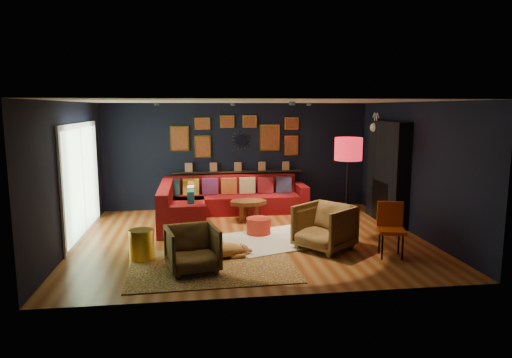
{
  "coord_description": "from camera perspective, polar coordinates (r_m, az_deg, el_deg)",
  "views": [
    {
      "loc": [
        -1.04,
        -8.44,
        2.49
      ],
      "look_at": [
        0.13,
        0.3,
        1.11
      ],
      "focal_mm": 32.0,
      "sensor_mm": 36.0,
      "label": 1
    }
  ],
  "objects": [
    {
      "name": "dog",
      "position": [
        7.69,
        -4.57,
        -8.53
      ],
      "size": [
        1.14,
        0.64,
        0.35
      ],
      "primitive_type": null,
      "rotation": [
        0.0,
        0.0,
        0.1
      ],
      "color": "#BE8844",
      "rests_on": "leopard_rug"
    },
    {
      "name": "floor",
      "position": [
        8.86,
        -0.6,
        -7.4
      ],
      "size": [
        6.5,
        6.5,
        0.0
      ],
      "primitive_type": "plane",
      "color": "#9B5F2D",
      "rests_on": "ground"
    },
    {
      "name": "gold_stool",
      "position": [
        7.82,
        -14.1,
        -7.97
      ],
      "size": [
        0.41,
        0.41,
        0.51
      ],
      "primitive_type": "cylinder",
      "color": "gold",
      "rests_on": "ground"
    },
    {
      "name": "gallery_wall",
      "position": [
        11.22,
        -2.41,
        5.43
      ],
      "size": [
        3.15,
        0.04,
        1.02
      ],
      "color": "gold",
      "rests_on": "room_walls"
    },
    {
      "name": "orange_chair",
      "position": [
        8.05,
        16.49,
        -5.47
      ],
      "size": [
        0.52,
        0.52,
        0.91
      ],
      "rotation": [
        0.0,
        0.0,
        -0.25
      ],
      "color": "black",
      "rests_on": "ground"
    },
    {
      "name": "leopard_rug",
      "position": [
        7.36,
        -5.43,
        -10.81
      ],
      "size": [
        2.64,
        1.92,
        0.01
      ],
      "primitive_type": "cube",
      "rotation": [
        0.0,
        0.0,
        0.03
      ],
      "color": "#D99B50",
      "rests_on": "ground"
    },
    {
      "name": "floor_lamp",
      "position": [
        8.92,
        11.46,
        3.25
      ],
      "size": [
        0.53,
        0.53,
        1.92
      ],
      "color": "black",
      "rests_on": "ground"
    },
    {
      "name": "ledge",
      "position": [
        11.27,
        -2.29,
        0.91
      ],
      "size": [
        3.2,
        0.12,
        0.04
      ],
      "primitive_type": "cube",
      "color": "black",
      "rests_on": "room_walls"
    },
    {
      "name": "coffee_table",
      "position": [
        10.12,
        -1.01,
        -3.18
      ],
      "size": [
        0.9,
        0.72,
        0.42
      ],
      "rotation": [
        0.0,
        0.0,
        0.1
      ],
      "color": "brown",
      "rests_on": "shag_rug"
    },
    {
      "name": "ceiling_spots",
      "position": [
        9.3,
        -1.25,
        9.35
      ],
      "size": [
        3.3,
        2.5,
        0.06
      ],
      "color": "black",
      "rests_on": "room_walls"
    },
    {
      "name": "room_walls",
      "position": [
        8.55,
        -0.62,
        2.91
      ],
      "size": [
        6.5,
        6.5,
        6.5
      ],
      "color": "black",
      "rests_on": "ground"
    },
    {
      "name": "armchair_right",
      "position": [
        8.15,
        8.57,
        -5.69
      ],
      "size": [
        1.17,
        1.18,
        0.89
      ],
      "primitive_type": "imported",
      "rotation": [
        0.0,
        0.0,
        -0.9
      ],
      "color": "#AC7B39",
      "rests_on": "ground"
    },
    {
      "name": "armchair_left",
      "position": [
        7.1,
        -7.94,
        -8.39
      ],
      "size": [
        0.88,
        0.85,
        0.77
      ],
      "primitive_type": "imported",
      "rotation": [
        0.0,
        0.0,
        0.22
      ],
      "color": "#AC7B39",
      "rests_on": "ground"
    },
    {
      "name": "shag_rug",
      "position": [
        8.77,
        3.08,
        -7.48
      ],
      "size": [
        2.53,
        2.17,
        0.03
      ],
      "primitive_type": "cube",
      "rotation": [
        0.0,
        0.0,
        0.34
      ],
      "color": "white",
      "rests_on": "ground"
    },
    {
      "name": "pouf",
      "position": [
        9.02,
        0.32,
        -5.88
      ],
      "size": [
        0.48,
        0.48,
        0.31
      ],
      "primitive_type": "cylinder",
      "color": "#A2261B",
      "rests_on": "shag_rug"
    },
    {
      "name": "deer_head",
      "position": [
        10.7,
        15.44,
        6.25
      ],
      "size": [
        0.5,
        0.28,
        0.45
      ],
      "color": "white",
      "rests_on": "fireplace"
    },
    {
      "name": "fireplace",
      "position": [
        10.32,
        16.05,
        0.39
      ],
      "size": [
        0.31,
        1.6,
        2.2
      ],
      "color": "black",
      "rests_on": "ground"
    },
    {
      "name": "sunburst_mirror",
      "position": [
        11.24,
        -1.83,
        4.89
      ],
      "size": [
        0.47,
        0.16,
        0.47
      ],
      "color": "silver",
      "rests_on": "room_walls"
    },
    {
      "name": "sliding_door",
      "position": [
        9.4,
        -20.95,
        -0.17
      ],
      "size": [
        0.06,
        2.8,
        2.2
      ],
      "color": "white",
      "rests_on": "ground"
    },
    {
      "name": "sectional",
      "position": [
        10.48,
        -5.17,
        -3.05
      ],
      "size": [
        3.41,
        2.69,
        0.86
      ],
      "color": "maroon",
      "rests_on": "ground"
    }
  ]
}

